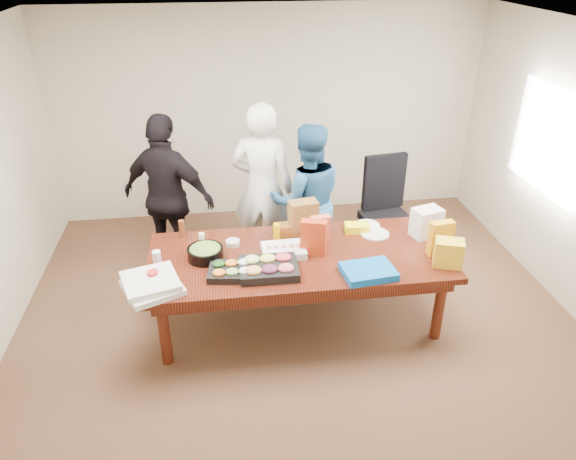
{
  "coord_description": "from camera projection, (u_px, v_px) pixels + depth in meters",
  "views": [
    {
      "loc": [
        -0.68,
        -4.17,
        3.33
      ],
      "look_at": [
        -0.09,
        0.1,
        0.97
      ],
      "focal_mm": 33.04,
      "sensor_mm": 36.0,
      "label": 1
    }
  ],
  "objects": [
    {
      "name": "red_cup",
      "position": [
        153.0,
        278.0,
        4.49
      ],
      "size": [
        0.11,
        0.11,
        0.13
      ],
      "primitive_type": "cylinder",
      "rotation": [
        0.0,
        0.0,
        -0.12
      ],
      "color": "red",
      "rests_on": "conference_table"
    },
    {
      "name": "pizza_box_lower",
      "position": [
        153.0,
        288.0,
        4.43
      ],
      "size": [
        0.58,
        0.58,
        0.05
      ],
      "primitive_type": "cube",
      "rotation": [
        0.0,
        0.0,
        0.42
      ],
      "color": "silver",
      "rests_on": "conference_table"
    },
    {
      "name": "window_blinds",
      "position": [
        548.0,
        143.0,
        5.43
      ],
      "size": [
        0.04,
        1.36,
        1.0
      ],
      "primitive_type": "cube",
      "color": "beige",
      "rests_on": "wall_right"
    },
    {
      "name": "salad_bowl",
      "position": [
        205.0,
        253.0,
        4.86
      ],
      "size": [
        0.41,
        0.41,
        0.11
      ],
      "primitive_type": "cylinder",
      "rotation": [
        0.0,
        0.0,
        -0.27
      ],
      "color": "black",
      "rests_on": "conference_table"
    },
    {
      "name": "conference_table",
      "position": [
        298.0,
        288.0,
        5.12
      ],
      "size": [
        2.8,
        1.2,
        0.75
      ],
      "primitive_type": "cube",
      "color": "#4C1C0F",
      "rests_on": "floor"
    },
    {
      "name": "banana_bunch",
      "position": [
        357.0,
        228.0,
        5.32
      ],
      "size": [
        0.26,
        0.17,
        0.08
      ],
      "primitive_type": "cube",
      "rotation": [
        0.0,
        0.0,
        -0.1
      ],
      "color": "#F6F20F",
      "rests_on": "conference_table"
    },
    {
      "name": "ranch_bottle",
      "position": [
        202.0,
        241.0,
        5.01
      ],
      "size": [
        0.06,
        0.06,
        0.16
      ],
      "primitive_type": "cylinder",
      "rotation": [
        0.0,
        0.0,
        -0.1
      ],
      "color": "beige",
      "rests_on": "conference_table"
    },
    {
      "name": "ceiling",
      "position": [
        301.0,
        34.0,
        4.0
      ],
      "size": [
        5.5,
        5.0,
        0.02
      ],
      "primitive_type": "cube",
      "color": "white",
      "rests_on": "wall_back"
    },
    {
      "name": "grocery_bag_white",
      "position": [
        426.0,
        222.0,
        5.2
      ],
      "size": [
        0.32,
        0.27,
        0.29
      ],
      "primitive_type": "cube",
      "rotation": [
        0.0,
        0.0,
        0.29
      ],
      "color": "white",
      "rests_on": "conference_table"
    },
    {
      "name": "wall_front",
      "position": [
        382.0,
        421.0,
        2.48
      ],
      "size": [
        5.5,
        0.04,
        2.7
      ],
      "primitive_type": "cube",
      "color": "beige",
      "rests_on": "floor"
    },
    {
      "name": "plate_b",
      "position": [
        367.0,
        225.0,
        5.43
      ],
      "size": [
        0.31,
        0.31,
        0.02
      ],
      "primitive_type": "cylinder",
      "rotation": [
        0.0,
        0.0,
        -0.26
      ],
      "color": "white",
      "rests_on": "conference_table"
    },
    {
      "name": "pizza_box_upper",
      "position": [
        150.0,
        281.0,
        4.43
      ],
      "size": [
        0.55,
        0.55,
        0.05
      ],
      "primitive_type": "cube",
      "rotation": [
        0.0,
        0.0,
        0.29
      ],
      "color": "silver",
      "rests_on": "pizza_box_lower"
    },
    {
      "name": "floor",
      "position": [
        298.0,
        319.0,
        5.31
      ],
      "size": [
        5.5,
        5.0,
        0.02
      ],
      "primitive_type": "cube",
      "color": "#47301E",
      "rests_on": "ground"
    },
    {
      "name": "person_right",
      "position": [
        307.0,
        201.0,
        5.72
      ],
      "size": [
        0.84,
        0.65,
        1.72
      ],
      "primitive_type": "imported",
      "rotation": [
        0.0,
        0.0,
        3.14
      ],
      "color": "#225586",
      "rests_on": "floor"
    },
    {
      "name": "wall_back",
      "position": [
        269.0,
        115.0,
        6.83
      ],
      "size": [
        5.5,
        0.04,
        2.7
      ],
      "primitive_type": "cube",
      "color": "beige",
      "rests_on": "floor"
    },
    {
      "name": "person_center",
      "position": [
        263.0,
        188.0,
        5.77
      ],
      "size": [
        0.8,
        0.64,
        1.91
      ],
      "primitive_type": "imported",
      "rotation": [
        0.0,
        0.0,
        2.84
      ],
      "color": "white",
      "rests_on": "floor"
    },
    {
      "name": "grocery_bag_yellow",
      "position": [
        448.0,
        253.0,
        4.73
      ],
      "size": [
        0.29,
        0.25,
        0.25
      ],
      "primitive_type": "cube",
      "rotation": [
        0.0,
        0.0,
        -0.35
      ],
      "color": "gold",
      "rests_on": "conference_table"
    },
    {
      "name": "office_chair",
      "position": [
        388.0,
        216.0,
        5.97
      ],
      "size": [
        0.69,
        0.69,
        1.19
      ],
      "primitive_type": "cube",
      "rotation": [
        0.0,
        0.0,
        0.15
      ],
      "color": "black",
      "rests_on": "floor"
    },
    {
      "name": "clear_cup_a",
      "position": [
        158.0,
        274.0,
        4.57
      ],
      "size": [
        0.08,
        0.08,
        0.1
      ],
      "primitive_type": "cylinder",
      "rotation": [
        0.0,
        0.0,
        0.05
      ],
      "color": "silver",
      "rests_on": "conference_table"
    },
    {
      "name": "fruit_tray",
      "position": [
        269.0,
        269.0,
        4.66
      ],
      "size": [
        0.52,
        0.41,
        0.08
      ],
      "primitive_type": "cube",
      "rotation": [
        0.0,
        0.0,
        -0.01
      ],
      "color": "black",
      "rests_on": "conference_table"
    },
    {
      "name": "plate_a",
      "position": [
        375.0,
        234.0,
        5.28
      ],
      "size": [
        0.33,
        0.33,
        0.02
      ],
      "primitive_type": "cylinder",
      "rotation": [
        0.0,
        0.0,
        0.18
      ],
      "color": "silver",
      "rests_on": "conference_table"
    },
    {
      "name": "person_left",
      "position": [
        169.0,
        197.0,
        5.67
      ],
      "size": [
        1.15,
        0.89,
        1.82
      ],
      "primitive_type": "imported",
      "rotation": [
        0.0,
        0.0,
        2.66
      ],
      "color": "black",
      "rests_on": "floor"
    },
    {
      "name": "kraft_bag",
      "position": [
        303.0,
        218.0,
        5.2
      ],
      "size": [
        0.3,
        0.2,
        0.36
      ],
      "primitive_type": "cube",
      "rotation": [
        0.0,
        0.0,
        0.16
      ],
      "color": "brown",
      "rests_on": "conference_table"
    },
    {
      "name": "mustard_bottle",
      "position": [
        277.0,
        233.0,
        5.13
      ],
      "size": [
        0.07,
        0.07,
        0.19
      ],
      "primitive_type": "cylinder",
      "rotation": [
        0.0,
        0.0,
        -0.05
      ],
      "color": "#E8AD00",
      "rests_on": "conference_table"
    },
    {
      "name": "clear_cup_b",
      "position": [
        157.0,
        257.0,
        4.81
      ],
      "size": [
        0.09,
        0.09,
        0.11
      ],
      "primitive_type": "cylinder",
      "rotation": [
        0.0,
        0.0,
        -0.11
      ],
      "color": "white",
      "rests_on": "conference_table"
    },
    {
      "name": "dip_bowl_b",
      "position": [
        233.0,
        243.0,
        5.08
      ],
      "size": [
        0.14,
        0.14,
        0.05
      ],
      "primitive_type": "cylinder",
      "rotation": [
        0.0,
        0.0,
        0.07
      ],
      "color": "beige",
      "rests_on": "conference_table"
    },
    {
      "name": "mayo_jar",
      "position": [
        308.0,
        231.0,
        5.19
      ],
      "size": [
        0.12,
        0.12,
        0.15
      ],
      "primitive_type": "cylinder",
      "rotation": [
        0.0,
        0.0,
        0.24
      ],
      "color": "white",
      "rests_on": "conference_table"
    },
    {
      "name": "dressing_bottle",
      "position": [
        182.0,
        229.0,
        5.2
      ],
      "size": [
        0.07,
        0.07,
        0.18
      ],
      "primitive_type": "cylinder",
      "rotation": [
        0.0,
        0.0,
        -0.18
      ],
      "color": "#602F15",
      "rests_on": "conference_table"
    },
    {
      "name": "sheet_cake",
      "position": [
        284.0,
        251.0,
        4.94
      ],
      "size": [
        0.41,
        0.31,
        0.07
      ],
      "primitive_type": "cube",
      "rotation": [
        0.0,
        0.0,
        0.04
      ],
      "color": "white",
      "rests_on": "conference_table"
    },
    {
      "name": "chip_bag_blue",
      "position": [
        368.0,
        271.0,
        4.63
      ],
      "size": [
        0.48,
        0.38,
        0.07
      ],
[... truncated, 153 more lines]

